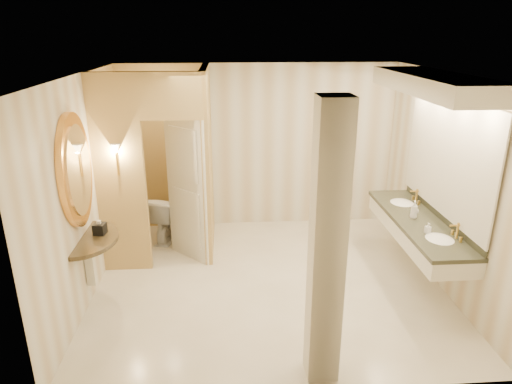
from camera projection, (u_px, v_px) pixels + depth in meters
floor at (268, 281)px, 6.12m from camera, size 4.50×4.50×0.00m
ceiling at (270, 75)px, 5.21m from camera, size 4.50×4.50×0.00m
wall_back at (257, 147)px, 7.54m from camera, size 4.50×0.02×2.70m
wall_front at (292, 264)px, 3.79m from camera, size 4.50×0.02×2.70m
wall_left at (84, 190)px, 5.52m from camera, size 0.02×4.00×2.70m
wall_right at (444, 182)px, 5.81m from camera, size 0.02×4.00×2.70m
toilet_closet at (183, 164)px, 6.48m from camera, size 1.50×1.55×2.70m
wall_sconce at (116, 150)px, 5.81m from camera, size 0.14×0.14×0.42m
vanity at (429, 163)px, 5.64m from camera, size 0.75×2.40×2.09m
console_shelf at (79, 200)px, 5.21m from camera, size 1.01×1.01×1.95m
pillar at (327, 249)px, 4.05m from camera, size 0.29×0.29×2.70m
tissue_box at (100, 229)px, 5.44m from camera, size 0.15×0.15×0.13m
toilet at (166, 217)px, 7.23m from camera, size 0.60×0.82×0.75m
soap_bottle_a at (428, 228)px, 5.47m from camera, size 0.07×0.07×0.13m
soap_bottle_b at (415, 210)px, 6.03m from camera, size 0.10×0.10×0.12m
soap_bottle_c at (414, 209)px, 5.89m from camera, size 0.12×0.12×0.23m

